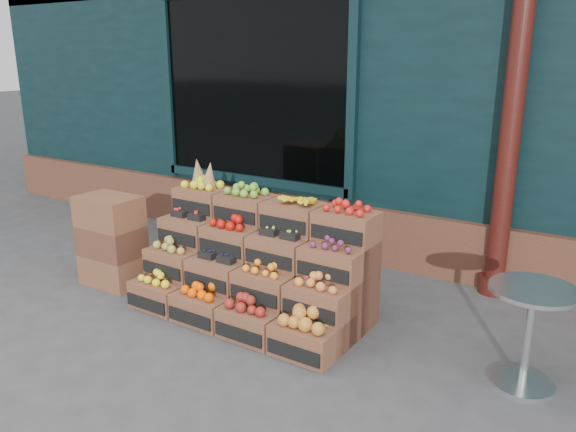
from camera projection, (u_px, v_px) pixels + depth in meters
The scene contains 6 objects.
ground at pixel (260, 352), 4.16m from camera, with size 60.00×60.00×0.00m, color #3D3D40.
shop_facade at pixel (473, 33), 7.64m from camera, with size 12.00×6.24×4.80m.
crate_display at pixel (255, 269), 4.73m from camera, with size 1.97×0.98×1.22m.
spare_crates at pixel (112, 240), 5.31m from camera, with size 0.57×0.40×0.86m.
bistro_table at pixel (530, 326), 3.63m from camera, with size 0.56×0.56×0.70m.
shopkeeper at pixel (294, 151), 6.81m from camera, with size 0.72×0.48×1.99m, color #195A23.
Camera 1 is at (2.16, -3.03, 2.13)m, focal length 35.00 mm.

